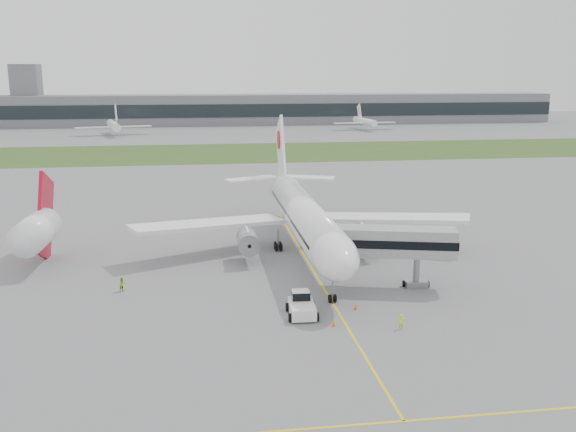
{
  "coord_description": "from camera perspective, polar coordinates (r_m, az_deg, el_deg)",
  "views": [
    {
      "loc": [
        -14.53,
        -80.84,
        25.11
      ],
      "look_at": [
        -2.51,
        2.0,
        6.1
      ],
      "focal_mm": 40.0,
      "sensor_mm": 36.0,
      "label": 1
    }
  ],
  "objects": [
    {
      "name": "ground_crew_near",
      "position": [
        65.39,
        10.0,
        -9.25
      ],
      "size": [
        0.61,
        0.43,
        1.57
      ],
      "primitive_type": "imported",
      "rotation": [
        0.0,
        0.0,
        3.24
      ],
      "color": "#E4FF2A",
      "rests_on": "ground"
    },
    {
      "name": "safety_cone_right",
      "position": [
        69.98,
        6.02,
        -8.06
      ],
      "size": [
        0.41,
        0.41,
        0.57
      ],
      "primitive_type": "cone",
      "color": "#E6570C",
      "rests_on": "ground"
    },
    {
      "name": "distant_aircraft_right",
      "position": [
        282.91,
        6.81,
        7.62
      ],
      "size": [
        29.12,
        26.16,
        10.45
      ],
      "primitive_type": null,
      "rotation": [
        0.0,
        0.0,
        0.08
      ],
      "color": "white",
      "rests_on": "ground"
    },
    {
      "name": "airliner",
      "position": [
        89.08,
        1.33,
        0.18
      ],
      "size": [
        48.13,
        53.95,
        17.88
      ],
      "color": "white",
      "rests_on": "ground"
    },
    {
      "name": "apron_markings",
      "position": [
        81.2,
        2.47,
        -5.23
      ],
      "size": [
        70.0,
        70.0,
        0.04
      ],
      "primitive_type": null,
      "color": "yellow",
      "rests_on": "ground"
    },
    {
      "name": "safety_cone_left",
      "position": [
        65.38,
        4.06,
        -9.54
      ],
      "size": [
        0.43,
        0.43,
        0.59
      ],
      "primitive_type": "cone",
      "color": "#E6570C",
      "rests_on": "ground"
    },
    {
      "name": "control_tower",
      "position": [
        322.79,
        -21.95,
        7.42
      ],
      "size": [
        12.0,
        12.0,
        56.0
      ],
      "primitive_type": null,
      "color": "gray",
      "rests_on": "ground"
    },
    {
      "name": "ground_crew_far",
      "position": [
        77.27,
        -14.5,
        -5.91
      ],
      "size": [
        1.06,
        1.07,
        1.74
      ],
      "primitive_type": "imported",
      "rotation": [
        0.0,
        0.0,
        0.8
      ],
      "color": "#89C520",
      "rests_on": "ground"
    },
    {
      "name": "grass_strip",
      "position": [
        202.92,
        -4.11,
        5.66
      ],
      "size": [
        600.0,
        50.0,
        0.02
      ],
      "primitive_type": "cube",
      "color": "#31501E",
      "rests_on": "ground"
    },
    {
      "name": "pushback_tug",
      "position": [
        67.96,
        1.22,
        -7.92
      ],
      "size": [
        3.3,
        4.7,
        2.34
      ],
      "rotation": [
        0.0,
        0.0,
        -0.05
      ],
      "color": "white",
      "rests_on": "ground"
    },
    {
      "name": "ground",
      "position": [
        85.88,
        1.85,
        -4.21
      ],
      "size": [
        600.0,
        600.0,
        0.0
      ],
      "primitive_type": "plane",
      "color": "gray",
      "rests_on": "ground"
    },
    {
      "name": "neighbor_aircraft",
      "position": [
        89.23,
        -21.4,
        -1.12
      ],
      "size": [
        4.81,
        15.5,
        12.65
      ],
      "rotation": [
        0.0,
        0.0,
        -0.05
      ],
      "color": "#B00A21",
      "rests_on": "ground"
    },
    {
      "name": "distant_aircraft_left",
      "position": [
        266.31,
        -15.2,
        6.94
      ],
      "size": [
        34.43,
        31.76,
        11.32
      ],
      "primitive_type": null,
      "rotation": [
        0.0,
        0.0,
        0.21
      ],
      "color": "white",
      "rests_on": "ground"
    },
    {
      "name": "jet_bridge",
      "position": [
        75.58,
        8.3,
        -2.35
      ],
      "size": [
        16.39,
        7.1,
        7.49
      ],
      "rotation": [
        0.0,
        0.0,
        -0.25
      ],
      "color": "#9D9DA0",
      "rests_on": "ground"
    },
    {
      "name": "terminal_building",
      "position": [
        311.57,
        -5.65,
        9.41
      ],
      "size": [
        320.0,
        22.3,
        14.0
      ],
      "color": "gray",
      "rests_on": "ground"
    }
  ]
}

